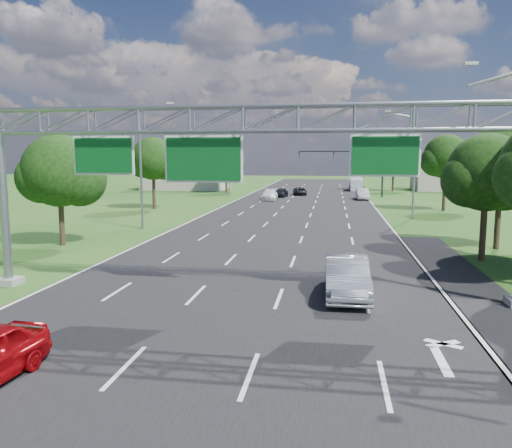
% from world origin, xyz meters
% --- Properties ---
extents(ground, '(220.00, 220.00, 0.00)m').
position_xyz_m(ground, '(0.00, 30.00, 0.00)').
color(ground, '#194815').
rests_on(ground, ground).
extents(road, '(18.00, 180.00, 0.02)m').
position_xyz_m(road, '(0.00, 30.00, 0.00)').
color(road, black).
rests_on(road, ground).
extents(road_flare, '(3.00, 30.00, 0.02)m').
position_xyz_m(road_flare, '(10.20, 14.00, 0.00)').
color(road_flare, black).
rests_on(road_flare, ground).
extents(sign_gantry, '(23.50, 1.00, 9.56)m').
position_xyz_m(sign_gantry, '(0.33, 12.00, 6.89)').
color(sign_gantry, gray).
rests_on(sign_gantry, ground).
extents(traffic_signal, '(12.21, 0.24, 7.00)m').
position_xyz_m(traffic_signal, '(7.48, 65.00, 5.17)').
color(traffic_signal, black).
rests_on(traffic_signal, ground).
extents(streetlight_l_near, '(2.97, 0.22, 10.16)m').
position_xyz_m(streetlight_l_near, '(-11.30, 30.00, 5.58)').
color(streetlight_l_near, gray).
rests_on(streetlight_l_near, ground).
extents(streetlight_l_far, '(2.97, 0.22, 10.16)m').
position_xyz_m(streetlight_l_far, '(-11.30, 65.00, 5.58)').
color(streetlight_l_far, gray).
rests_on(streetlight_l_far, ground).
extents(streetlight_r_mid, '(2.97, 0.22, 10.16)m').
position_xyz_m(streetlight_r_mid, '(11.30, 40.00, 5.58)').
color(streetlight_r_mid, gray).
rests_on(streetlight_r_mid, ground).
extents(tree_verge_la, '(5.76, 4.80, 7.40)m').
position_xyz_m(tree_verge_la, '(-13.92, 22.04, 4.76)').
color(tree_verge_la, '#2D2116').
rests_on(tree_verge_la, ground).
extents(tree_verge_lb, '(5.76, 4.80, 8.06)m').
position_xyz_m(tree_verge_lb, '(-15.92, 45.04, 5.41)').
color(tree_verge_lb, '#2D2116').
rests_on(tree_verge_lb, ground).
extents(tree_verge_lc, '(5.76, 4.80, 7.62)m').
position_xyz_m(tree_verge_lc, '(-12.92, 70.04, 4.98)').
color(tree_verge_lc, '#2D2116').
rests_on(tree_verge_lc, ground).
extents(tree_verge_rd, '(5.76, 4.80, 8.28)m').
position_xyz_m(tree_verge_rd, '(16.08, 48.04, 5.63)').
color(tree_verge_rd, '#2D2116').
rests_on(tree_verge_rd, ground).
extents(tree_verge_re, '(5.76, 4.80, 7.84)m').
position_xyz_m(tree_verge_re, '(14.08, 78.04, 5.20)').
color(tree_verge_re, '#2D2116').
rests_on(tree_verge_re, ground).
extents(building_left, '(14.00, 10.00, 5.00)m').
position_xyz_m(building_left, '(-22.00, 78.00, 2.50)').
color(building_left, '#B0A293').
rests_on(building_left, ground).
extents(building_right, '(12.00, 9.00, 4.00)m').
position_xyz_m(building_right, '(24.00, 82.00, 2.00)').
color(building_right, '#B0A293').
rests_on(building_right, ground).
extents(silver_sedan, '(1.92, 5.19, 1.70)m').
position_xyz_m(silver_sedan, '(4.62, 12.41, 0.85)').
color(silver_sedan, '#A0A5AB').
rests_on(silver_sedan, ground).
extents(car_queue_a, '(2.16, 4.95, 1.42)m').
position_xyz_m(car_queue_a, '(-4.50, 58.27, 0.71)').
color(car_queue_a, white).
rests_on(car_queue_a, ground).
extents(car_queue_b, '(2.42, 4.41, 1.17)m').
position_xyz_m(car_queue_b, '(-1.00, 67.40, 0.59)').
color(car_queue_b, black).
rests_on(car_queue_b, ground).
extents(car_queue_c, '(2.07, 4.03, 1.31)m').
position_xyz_m(car_queue_c, '(-3.46, 63.12, 0.66)').
color(car_queue_c, black).
rests_on(car_queue_c, ground).
extents(car_queue_d, '(1.78, 4.59, 1.49)m').
position_xyz_m(car_queue_d, '(8.00, 60.90, 0.75)').
color(car_queue_d, '#B8B8B8').
rests_on(car_queue_d, ground).
extents(box_truck, '(2.51, 7.58, 2.83)m').
position_xyz_m(box_truck, '(8.00, 79.89, 1.36)').
color(box_truck, silver).
rests_on(box_truck, ground).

